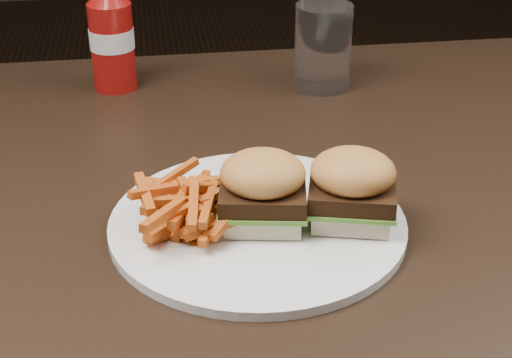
{
  "coord_description": "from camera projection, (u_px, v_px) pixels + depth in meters",
  "views": [
    {
      "loc": [
        -0.09,
        -0.77,
        1.17
      ],
      "look_at": [
        0.01,
        -0.11,
        0.8
      ],
      "focal_mm": 55.0,
      "sensor_mm": 36.0,
      "label": 1
    }
  ],
  "objects": [
    {
      "name": "dining_table",
      "position": [
        236.0,
        188.0,
        0.89
      ],
      "size": [
        1.2,
        0.8,
        0.04
      ],
      "primitive_type": "cube",
      "color": "black",
      "rests_on": "ground"
    },
    {
      "name": "plate",
      "position": [
        257.0,
        224.0,
        0.78
      ],
      "size": [
        0.29,
        0.29,
        0.01
      ],
      "primitive_type": "cylinder",
      "color": "white",
      "rests_on": "dining_table"
    },
    {
      "name": "sandwich_half_a",
      "position": [
        263.0,
        212.0,
        0.76
      ],
      "size": [
        0.08,
        0.08,
        0.02
      ],
      "primitive_type": "cube",
      "rotation": [
        0.0,
        0.0,
        -0.17
      ],
      "color": "#F4ECB5",
      "rests_on": "plate"
    },
    {
      "name": "sandwich_half_b",
      "position": [
        350.0,
        211.0,
        0.77
      ],
      "size": [
        0.09,
        0.09,
        0.02
      ],
      "primitive_type": "cube",
      "rotation": [
        0.0,
        0.0,
        -0.26
      ],
      "color": "beige",
      "rests_on": "plate"
    },
    {
      "name": "fries_pile",
      "position": [
        192.0,
        202.0,
        0.76
      ],
      "size": [
        0.14,
        0.14,
        0.04
      ],
      "primitive_type": null,
      "rotation": [
        0.0,
        0.0,
        0.39
      ],
      "color": "#AB5906",
      "rests_on": "plate"
    },
    {
      "name": "ketchup_bottle",
      "position": [
        113.0,
        47.0,
        1.07
      ],
      "size": [
        0.07,
        0.07,
        0.12
      ],
      "primitive_type": "cylinder",
      "rotation": [
        0.0,
        0.0,
        -0.2
      ],
      "color": "maroon",
      "rests_on": "dining_table"
    },
    {
      "name": "tumbler",
      "position": [
        323.0,
        49.0,
        1.08
      ],
      "size": [
        0.09,
        0.09,
        0.12
      ],
      "primitive_type": "cylinder",
      "rotation": [
        0.0,
        0.0,
        -0.2
      ],
      "color": "white",
      "rests_on": "dining_table"
    }
  ]
}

